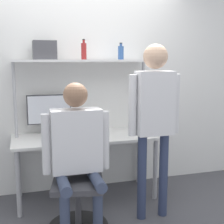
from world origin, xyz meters
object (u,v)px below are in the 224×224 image
monitor (49,112)px  bottle_blue (121,52)px  person_standing (154,109)px  cell_phone (89,139)px  office_chair (78,199)px  person_seated (77,145)px  storage_box (45,50)px  laptop (63,135)px  bottle_red (84,51)px

monitor → bottle_blue: bottle_blue is taller
person_standing → monitor: bearing=138.3°
monitor → cell_phone: monitor is taller
office_chair → person_seated: (-0.01, -0.04, 0.54)m
bottle_blue → storage_box: 0.88m
cell_phone → person_seated: person_seated is taller
office_chair → laptop: bearing=95.8°
person_seated → bottle_blue: bottle_blue is taller
monitor → person_seated: person_seated is taller
bottle_blue → storage_box: storage_box is taller
office_chair → person_standing: size_ratio=0.54×
person_standing → bottle_red: bottle_red is taller
cell_phone → person_seated: 0.60m
laptop → bottle_blue: bearing=19.6°
bottle_blue → bottle_red: 0.44m
person_seated → person_standing: size_ratio=0.80×
monitor → office_chair: 1.12m
monitor → person_seated: 0.93m
laptop → storage_box: size_ratio=1.36×
monitor → bottle_red: 0.80m
laptop → office_chair: 0.74m
cell_phone → office_chair: bearing=-113.0°
person_standing → bottle_blue: bearing=96.5°
person_seated → bottle_blue: size_ratio=7.24×
monitor → cell_phone: size_ratio=3.32×
monitor → person_seated: (0.16, -0.90, -0.17)m
storage_box → bottle_red: bearing=0.0°
person_seated → monitor: bearing=100.2°
cell_phone → person_standing: person_standing is taller
cell_phone → storage_box: 1.08m
person_seated → storage_box: 1.23m
cell_phone → person_standing: size_ratio=0.09×
cell_phone → bottle_red: bearing=85.9°
bottle_blue → office_chair: bearing=-130.0°
laptop → person_standing: (0.82, -0.53, 0.32)m
laptop → person_seated: 0.59m
monitor → cell_phone: bearing=-42.5°
person_standing → storage_box: 1.38m
person_standing → bottle_blue: (-0.09, 0.79, 0.56)m
person_seated → bottle_red: 1.23m
person_seated → person_standing: bearing=4.7°
laptop → cell_phone: laptop is taller
laptop → storage_box: storage_box is taller
bottle_blue → person_seated: bearing=-128.9°
bottle_red → storage_box: size_ratio=0.91×
monitor → laptop: (0.11, -0.31, -0.20)m
bottle_blue → bottle_red: size_ratio=0.85×
monitor → storage_box: size_ratio=1.99×
bottle_red → person_standing: bearing=-55.9°
office_chair → person_standing: person_standing is taller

